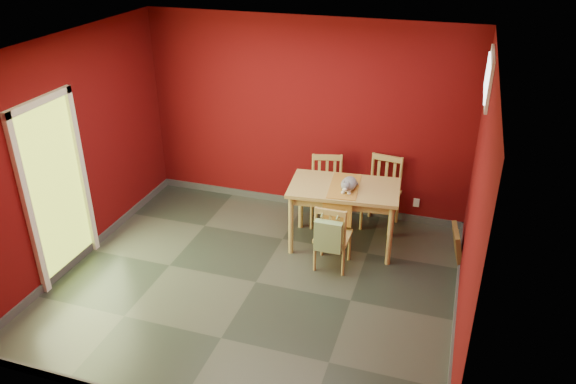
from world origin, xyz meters
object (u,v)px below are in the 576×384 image
(chair_far_right, at_px, (382,192))
(tote_bag, at_px, (328,236))
(cat, at_px, (349,182))
(chair_near, at_px, (332,236))
(chair_far_left, at_px, (326,190))
(picture_frame, at_px, (457,246))
(dining_table, at_px, (344,194))

(chair_far_right, bearing_deg, tote_bag, -105.42)
(cat, bearing_deg, chair_near, -126.87)
(chair_far_left, relative_size, cat, 2.41)
(chair_far_right, relative_size, tote_bag, 2.18)
(chair_far_left, relative_size, tote_bag, 2.11)
(chair_near, bearing_deg, picture_frame, 22.01)
(chair_far_left, xyz_separation_m, cat, (0.42, -0.58, 0.46))
(chair_far_left, bearing_deg, chair_far_right, 10.88)
(chair_near, xyz_separation_m, cat, (0.07, 0.48, 0.50))
(chair_near, xyz_separation_m, picture_frame, (1.43, 0.58, -0.21))
(dining_table, bearing_deg, cat, -40.16)
(tote_bag, xyz_separation_m, cat, (0.07, 0.69, 0.38))
(dining_table, height_order, chair_far_right, chair_far_right)
(dining_table, distance_m, picture_frame, 1.51)
(dining_table, bearing_deg, chair_far_left, 123.61)
(chair_far_right, relative_size, chair_near, 1.13)
(chair_far_right, bearing_deg, chair_far_left, -169.12)
(chair_far_right, distance_m, picture_frame, 1.24)
(chair_far_left, xyz_separation_m, chair_far_right, (0.73, 0.14, 0.02))
(chair_far_left, xyz_separation_m, tote_bag, (0.34, -1.28, 0.07))
(dining_table, distance_m, chair_far_right, 0.81)
(cat, bearing_deg, tote_bag, -124.26)
(dining_table, height_order, cat, cat)
(chair_far_left, distance_m, picture_frame, 1.86)
(dining_table, height_order, tote_bag, dining_table)
(cat, bearing_deg, chair_far_right, 38.26)
(dining_table, bearing_deg, chair_near, -91.05)
(dining_table, distance_m, cat, 0.22)
(chair_far_right, distance_m, cat, 0.91)
(dining_table, bearing_deg, tote_bag, -90.78)
(chair_near, relative_size, picture_frame, 1.83)
(cat, height_order, picture_frame, cat)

